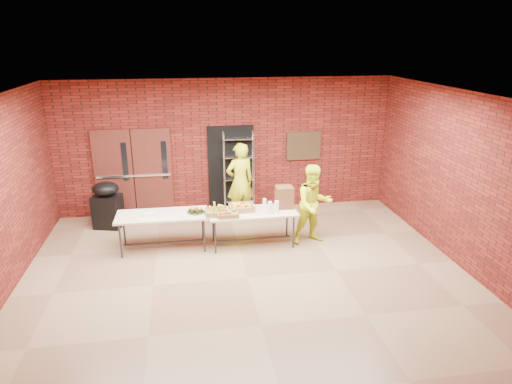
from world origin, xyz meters
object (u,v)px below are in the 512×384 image
table_right (253,214)px  wire_rack (239,172)px  coffee_dispenser (284,197)px  volunteer_man (314,204)px  volunteer_woman (240,182)px  covered_grill (107,205)px  table_left (162,217)px

table_right → wire_rack: bearing=89.7°
table_right → coffee_dispenser: 0.75m
table_right → volunteer_man: size_ratio=1.08×
table_right → volunteer_man: (1.26, -0.08, 0.16)m
volunteer_woman → wire_rack: bearing=-110.1°
covered_grill → volunteer_woman: 3.02m
table_right → coffee_dispenser: bearing=8.7°
table_right → volunteer_woman: (-0.07, 1.42, 0.25)m
table_right → volunteer_woman: size_ratio=0.98×
table_right → coffee_dispenser: size_ratio=3.96×
wire_rack → covered_grill: (-3.04, -0.52, -0.46)m
table_left → volunteer_man: size_ratio=1.09×
table_left → coffee_dispenser: bearing=0.8°
covered_grill → volunteer_man: bearing=-3.6°
volunteer_man → coffee_dispenser: bearing=152.8°
volunteer_man → table_left: bearing=168.0°
coffee_dispenser → covered_grill: (-3.75, 1.32, -0.43)m
covered_grill → wire_rack: bearing=25.4°
wire_rack → coffee_dispenser: (0.71, -1.84, -0.03)m
wire_rack → volunteer_woman: bearing=-92.0°
wire_rack → coffee_dispenser: 1.97m
volunteer_woman → coffee_dispenser: bearing=104.3°
table_right → covered_grill: 3.39m
wire_rack → coffee_dispenser: size_ratio=4.36×
volunteer_woman → volunteer_man: (1.33, -1.49, -0.08)m
wire_rack → coffee_dispenser: wire_rack is taller
coffee_dispenser → wire_rack: bearing=111.1°
wire_rack → volunteer_man: bearing=-55.4°
volunteer_man → volunteer_woman: bearing=123.1°
volunteer_woman → volunteer_man: size_ratio=1.10×
covered_grill → table_left: bearing=-30.9°
coffee_dispenser → covered_grill: coffee_dispenser is taller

